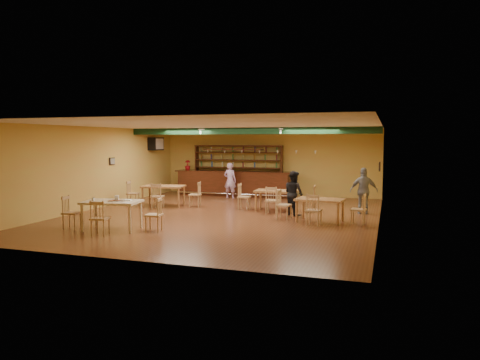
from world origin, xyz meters
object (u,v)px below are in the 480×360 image
(dining_table_a, at_px, (164,196))
(dining_table_b, at_px, (276,200))
(dining_table_d, at_px, (320,210))
(near_table, at_px, (112,215))
(bar_counter, at_px, (234,183))
(patron_right_a, at_px, (294,193))
(patron_bar, at_px, (230,180))

(dining_table_a, relative_size, dining_table_b, 1.06)
(dining_table_a, relative_size, dining_table_d, 1.09)
(dining_table_b, distance_m, near_table, 6.01)
(dining_table_a, distance_m, near_table, 4.74)
(bar_counter, bearing_deg, near_table, -94.61)
(dining_table_a, height_order, patron_right_a, patron_right_a)
(dining_table_b, relative_size, patron_bar, 0.95)
(dining_table_a, height_order, dining_table_d, dining_table_a)
(near_table, xyz_separation_m, patron_bar, (0.80, 7.64, 0.36))
(near_table, height_order, patron_bar, patron_bar)
(near_table, distance_m, patron_right_a, 5.95)
(bar_counter, xyz_separation_m, near_table, (-0.68, -8.47, -0.15))
(dining_table_a, xyz_separation_m, dining_table_d, (6.19, -1.56, -0.03))
(bar_counter, height_order, dining_table_a, bar_counter)
(near_table, bearing_deg, dining_table_b, 44.32)
(bar_counter, relative_size, dining_table_d, 3.80)
(patron_right_a, bearing_deg, near_table, 83.60)
(bar_counter, relative_size, dining_table_b, 3.70)
(bar_counter, bearing_deg, dining_table_a, -111.87)
(bar_counter, xyz_separation_m, dining_table_d, (4.66, -5.36, -0.21))
(dining_table_a, height_order, dining_table_b, dining_table_a)
(patron_right_a, bearing_deg, bar_counter, -9.92)
(bar_counter, xyz_separation_m, patron_bar, (0.12, -0.83, 0.21))
(patron_bar, height_order, patron_right_a, patron_bar)
(bar_counter, distance_m, patron_bar, 0.86)
(bar_counter, relative_size, patron_bar, 3.52)
(bar_counter, xyz_separation_m, patron_right_a, (3.65, -4.41, 0.18))
(dining_table_a, relative_size, patron_bar, 1.01)
(patron_bar, bearing_deg, dining_table_b, 138.16)
(dining_table_d, relative_size, near_table, 0.94)
(dining_table_a, height_order, near_table, near_table)
(dining_table_b, relative_size, patron_right_a, 0.98)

